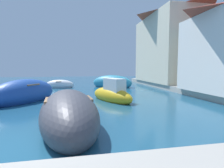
% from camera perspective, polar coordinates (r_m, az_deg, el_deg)
% --- Properties ---
extents(ground, '(80.00, 80.00, 0.00)m').
position_cam_1_polar(ground, '(5.97, -26.08, -16.85)').
color(ground, '#1E5170').
extents(quay_promenade, '(44.00, 32.00, 0.50)m').
position_cam_1_polar(quay_promenade, '(6.02, 17.86, -13.84)').
color(quay_promenade, '#ADA89E').
rests_on(quay_promenade, ground).
extents(moored_boat_1, '(4.96, 4.21, 1.74)m').
position_cam_1_polar(moored_boat_1, '(20.28, 0.01, 0.39)').
color(moored_boat_1, teal).
rests_on(moored_boat_1, ground).
extents(moored_boat_2, '(2.79, 4.19, 1.75)m').
position_cam_1_polar(moored_boat_2, '(11.93, -0.01, -3.30)').
color(moored_boat_2, gold).
rests_on(moored_boat_2, ground).
extents(moored_boat_4, '(4.34, 5.30, 1.87)m').
position_cam_1_polar(moored_boat_4, '(13.03, -26.16, -2.70)').
color(moored_boat_4, '#1E479E').
rests_on(moored_boat_4, ground).
extents(moored_boat_6, '(3.26, 1.74, 1.14)m').
position_cam_1_polar(moored_boat_6, '(20.41, -16.35, -0.26)').
color(moored_boat_6, white).
rests_on(moored_boat_6, ground).
extents(moored_boat_8, '(2.50, 5.14, 1.80)m').
position_cam_1_polar(moored_boat_8, '(6.68, -13.53, -9.62)').
color(moored_boat_8, '#3F3F47').
rests_on(moored_boat_8, ground).
extents(waterfront_building_annex, '(6.66, 10.06, 8.91)m').
position_cam_1_polar(waterfront_building_annex, '(23.40, 18.95, 11.87)').
color(waterfront_building_annex, beige).
rests_on(waterfront_building_annex, quay_promenade).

